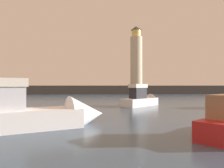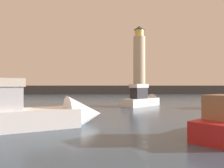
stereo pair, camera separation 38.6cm
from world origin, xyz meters
name	(u,v)px [view 2 (the right image)]	position (x,y,z in m)	size (l,w,h in m)	color
ground_plane	(114,102)	(0.00, 28.83, 0.00)	(220.00, 220.00, 0.00)	#384C60
breakwater	(108,90)	(0.00, 57.67, 1.18)	(98.45, 4.48, 2.37)	#423F3D
lighthouse	(139,57)	(8.90, 57.67, 10.32)	(3.33, 3.33, 16.79)	beige
motorboat_0	(145,99)	(3.30, 22.77, 0.74)	(5.73, 5.49, 2.85)	white
motorboat_4	(40,114)	(-5.20, 10.14, 0.76)	(8.34, 5.38, 3.28)	white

